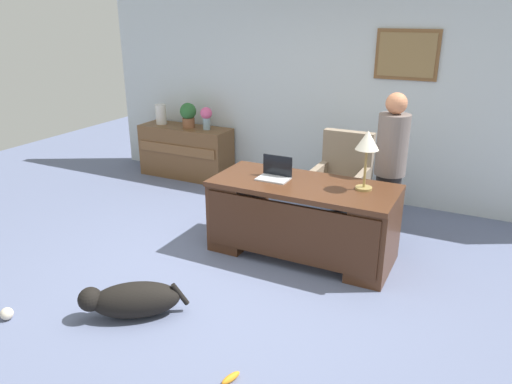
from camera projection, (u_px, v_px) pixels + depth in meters
name	position (u px, v px, depth m)	size (l,w,h in m)	color
ground_plane	(242.00, 274.00, 4.67)	(12.00, 12.00, 0.00)	slate
back_wall	(335.00, 94.00, 6.36)	(7.00, 0.16, 2.70)	silver
desk	(301.00, 217.00, 4.90)	(1.84, 0.81, 0.78)	#4C2B19
credenza	(186.00, 152.00, 7.32)	(1.41, 0.50, 0.77)	brown
armchair	(342.00, 183.00, 5.72)	(0.60, 0.59, 1.07)	gray
person_standing	(390.00, 169.00, 5.05)	(0.32, 0.32, 1.63)	#262323
dog_lying	(131.00, 300.00, 3.98)	(0.77, 0.66, 0.30)	black
laptop	(275.00, 173.00, 4.93)	(0.32, 0.22, 0.23)	#B2B5BA
desk_lamp	(367.00, 144.00, 4.48)	(0.22, 0.22, 0.58)	#9E8447
vase_with_flowers	(206.00, 116.00, 6.96)	(0.17, 0.17, 0.32)	#88A4AF
vase_empty	(161.00, 114.00, 7.32)	(0.16, 0.16, 0.30)	silver
potted_plant	(188.00, 114.00, 7.09)	(0.24, 0.24, 0.36)	brown
dog_toy_ball	(7.00, 314.00, 3.97)	(0.10, 0.10, 0.10)	beige
dog_toy_bone	(231.00, 378.00, 3.32)	(0.16, 0.05, 0.05)	orange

